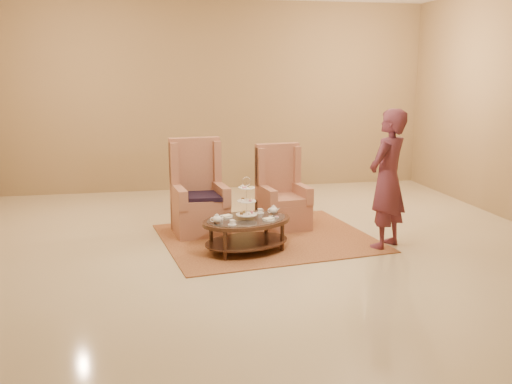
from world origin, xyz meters
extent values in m
plane|color=beige|center=(0.00, 0.00, 0.00)|extent=(8.00, 8.00, 0.00)
cube|color=silver|center=(0.00, 0.00, 0.00)|extent=(8.00, 8.00, 0.02)
cube|color=#977D52|center=(0.00, 4.00, 1.75)|extent=(8.00, 0.04, 3.50)
cube|color=#A16A39|center=(0.19, 0.51, 0.01)|extent=(3.02, 2.63, 0.01)
cylinder|color=black|center=(-0.50, -0.31, 0.19)|extent=(0.06, 0.06, 0.38)
cylinder|color=black|center=(0.25, -0.08, 0.19)|extent=(0.06, 0.06, 0.38)
cylinder|color=black|center=(-0.62, 0.08, 0.19)|extent=(0.06, 0.06, 0.38)
cylinder|color=black|center=(0.13, 0.32, 0.19)|extent=(0.06, 0.06, 0.38)
cylinder|color=silver|center=(-0.19, 0.00, 0.66)|extent=(0.01, 0.01, 0.47)
torus|color=silver|center=(-0.19, 0.00, 0.90)|extent=(0.12, 0.04, 0.12)
cylinder|color=silver|center=(-0.19, 0.00, 0.48)|extent=(0.33, 0.33, 0.01)
cylinder|color=silver|center=(-0.19, 0.00, 0.65)|extent=(0.29, 0.29, 0.01)
cylinder|color=silver|center=(-0.19, 0.00, 0.82)|extent=(0.26, 0.26, 0.01)
cylinder|color=#C46474|center=(-0.12, 0.02, 0.50)|extent=(0.05, 0.05, 0.03)
cylinder|color=tan|center=(-0.21, 0.07, 0.50)|extent=(0.05, 0.05, 0.03)
cylinder|color=brown|center=(-0.26, -0.02, 0.50)|extent=(0.05, 0.05, 0.03)
cylinder|color=silver|center=(-0.17, -0.07, 0.50)|extent=(0.05, 0.05, 0.03)
ellipsoid|color=tan|center=(-0.13, 0.04, 0.67)|extent=(0.05, 0.05, 0.03)
ellipsoid|color=brown|center=(-0.22, 0.06, 0.67)|extent=(0.05, 0.05, 0.03)
ellipsoid|color=silver|center=(-0.24, -0.03, 0.67)|extent=(0.05, 0.05, 0.03)
ellipsoid|color=#C46474|center=(-0.15, -0.05, 0.67)|extent=(0.05, 0.05, 0.03)
cube|color=brown|center=(-0.15, 0.05, 0.84)|extent=(0.05, 0.04, 0.02)
cube|color=silver|center=(-0.23, 0.04, 0.84)|extent=(0.05, 0.04, 0.02)
cube|color=#C46474|center=(-0.22, -0.04, 0.84)|extent=(0.05, 0.04, 0.02)
cube|color=tan|center=(-0.14, -0.03, 0.84)|extent=(0.05, 0.04, 0.02)
ellipsoid|color=silver|center=(-0.58, -0.14, 0.48)|extent=(0.14, 0.14, 0.09)
cylinder|color=silver|center=(-0.58, -0.14, 0.53)|extent=(0.07, 0.07, 0.01)
sphere|color=silver|center=(-0.58, -0.14, 0.54)|extent=(0.02, 0.02, 0.02)
cone|color=silver|center=(-0.51, -0.12, 0.48)|extent=(0.07, 0.04, 0.05)
torus|color=silver|center=(-0.63, -0.15, 0.48)|extent=(0.06, 0.03, 0.06)
ellipsoid|color=silver|center=(0.19, 0.17, 0.48)|extent=(0.14, 0.14, 0.09)
cylinder|color=silver|center=(0.19, 0.17, 0.53)|extent=(0.07, 0.07, 0.01)
sphere|color=silver|center=(0.19, 0.17, 0.54)|extent=(0.02, 0.02, 0.02)
cone|color=silver|center=(0.26, 0.19, 0.48)|extent=(0.07, 0.04, 0.05)
torus|color=silver|center=(0.14, 0.15, 0.48)|extent=(0.06, 0.03, 0.06)
cylinder|color=silver|center=(-0.41, -0.24, 0.43)|extent=(0.13, 0.13, 0.01)
cylinder|color=silver|center=(-0.41, -0.24, 0.46)|extent=(0.08, 0.08, 0.05)
torus|color=silver|center=(-0.37, -0.23, 0.46)|extent=(0.03, 0.02, 0.03)
cylinder|color=silver|center=(0.03, 0.25, 0.43)|extent=(0.13, 0.13, 0.01)
cylinder|color=silver|center=(0.03, 0.25, 0.46)|extent=(0.08, 0.08, 0.05)
torus|color=silver|center=(0.07, 0.26, 0.46)|extent=(0.03, 0.02, 0.03)
cylinder|color=silver|center=(-0.42, 0.13, 0.43)|extent=(0.19, 0.19, 0.01)
cube|color=beige|center=(-0.42, 0.13, 0.45)|extent=(0.16, 0.15, 0.02)
cylinder|color=silver|center=(0.07, -0.12, 0.43)|extent=(0.19, 0.19, 0.01)
cube|color=beige|center=(0.07, -0.12, 0.45)|extent=(0.16, 0.15, 0.02)
cylinder|color=silver|center=(-0.50, 0.00, 0.46)|extent=(0.05, 0.05, 0.06)
cylinder|color=silver|center=(0.19, -0.02, 0.44)|extent=(0.07, 0.07, 0.01)
cylinder|color=#C46474|center=(0.19, -0.02, 0.45)|extent=(0.05, 0.05, 0.01)
cylinder|color=silver|center=(0.13, 0.05, 0.44)|extent=(0.07, 0.07, 0.01)
cylinder|color=brown|center=(0.13, 0.05, 0.45)|extent=(0.05, 0.05, 0.01)
cylinder|color=silver|center=(-0.58, 0.06, 0.44)|extent=(0.07, 0.07, 0.01)
cylinder|color=silver|center=(-0.58, 0.06, 0.45)|extent=(0.05, 0.05, 0.01)
cube|color=#A8694F|center=(-0.67, 0.93, 0.21)|extent=(0.78, 0.78, 0.42)
cube|color=#A8694F|center=(-0.67, 0.88, 0.47)|extent=(0.67, 0.67, 0.10)
cube|color=#A8694F|center=(-0.71, 1.23, 0.66)|extent=(0.72, 0.22, 1.31)
cube|color=#A8694F|center=(-1.00, 1.15, 0.96)|extent=(0.13, 0.23, 0.61)
cube|color=#A8694F|center=(-0.40, 1.22, 0.96)|extent=(0.13, 0.23, 0.61)
cube|color=#A8694F|center=(-0.96, 0.85, 0.56)|extent=(0.19, 0.65, 0.26)
cube|color=#A8694F|center=(-0.38, 0.92, 0.56)|extent=(0.19, 0.65, 0.26)
cube|color=black|center=(-0.66, 0.85, 0.55)|extent=(0.57, 0.52, 0.06)
cube|color=#A8694F|center=(0.53, 0.97, 0.19)|extent=(0.72, 0.72, 0.39)
cube|color=#A8694F|center=(0.53, 0.93, 0.43)|extent=(0.62, 0.62, 0.09)
cube|color=#A8694F|center=(0.49, 1.24, 0.60)|extent=(0.66, 0.21, 1.20)
cube|color=#A8694F|center=(0.22, 1.17, 0.88)|extent=(0.12, 0.21, 0.55)
cube|color=#A8694F|center=(0.77, 1.24, 0.88)|extent=(0.12, 0.21, 0.55)
cube|color=#A8694F|center=(0.27, 0.89, 0.51)|extent=(0.19, 0.59, 0.24)
cube|color=#A8694F|center=(0.80, 0.96, 0.51)|extent=(0.19, 0.59, 0.24)
imported|color=#592632|center=(1.59, -0.15, 0.89)|extent=(0.77, 0.73, 1.78)
camera|label=1|loc=(-1.41, -6.74, 2.24)|focal=40.00mm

